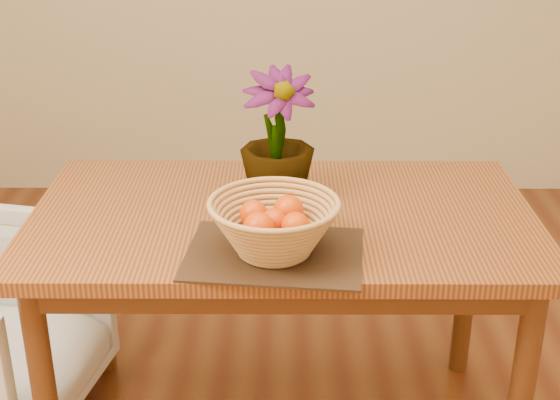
{
  "coord_description": "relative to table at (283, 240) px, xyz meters",
  "views": [
    {
      "loc": [
        0.0,
        -1.67,
        1.65
      ],
      "look_at": [
        -0.01,
        0.09,
        0.88
      ],
      "focal_mm": 50.0,
      "sensor_mm": 36.0,
      "label": 1
    }
  ],
  "objects": [
    {
      "name": "wicker_basket",
      "position": [
        -0.02,
        -0.26,
        0.16
      ],
      "size": [
        0.33,
        0.33,
        0.13
      ],
      "color": "tan",
      "rests_on": "placemat"
    },
    {
      "name": "potted_plant",
      "position": [
        -0.02,
        0.1,
        0.28
      ],
      "size": [
        0.24,
        0.24,
        0.38
      ],
      "primitive_type": "imported",
      "rotation": [
        0.0,
        0.0,
        0.17
      ],
      "color": "#1F4F16",
      "rests_on": "table"
    },
    {
      "name": "orange_pile",
      "position": [
        -0.02,
        -0.26,
        0.19
      ],
      "size": [
        0.17,
        0.18,
        0.08
      ],
      "rotation": [
        0.0,
        0.0,
        0.36
      ],
      "color": "#DA3C03",
      "rests_on": "wicker_basket"
    },
    {
      "name": "table",
      "position": [
        0.0,
        0.0,
        0.0
      ],
      "size": [
        1.4,
        0.8,
        0.75
      ],
      "color": "brown",
      "rests_on": "floor"
    },
    {
      "name": "placemat",
      "position": [
        -0.02,
        -0.26,
        0.09
      ],
      "size": [
        0.47,
        0.37,
        0.01
      ],
      "primitive_type": "cube",
      "rotation": [
        0.0,
        0.0,
        -0.1
      ],
      "color": "#311D11",
      "rests_on": "table"
    }
  ]
}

